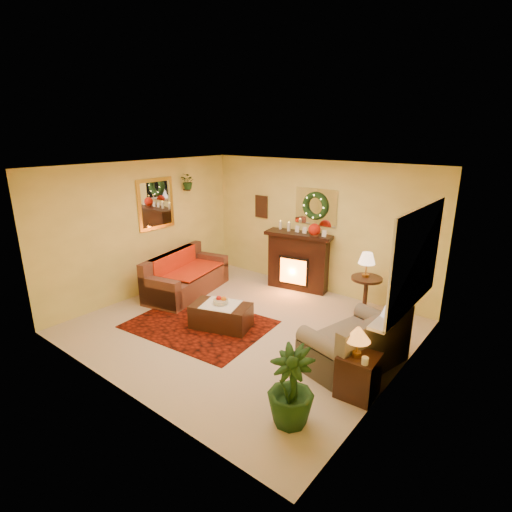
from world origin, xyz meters
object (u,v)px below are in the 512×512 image
Objects in this scene: sofa at (187,272)px; fireplace at (299,263)px; loveseat at (355,337)px; end_table_square at (358,375)px; coffee_table at (221,315)px; side_table_round at (365,297)px.

sofa is 2.27m from fireplace.
loveseat reaches higher than sofa.
fireplace is at bearing 134.50° from end_table_square.
end_table_square is (0.34, -0.61, -0.15)m from loveseat.
fireplace is 2.30m from coffee_table.
fireplace is 0.84× the size of loveseat.
loveseat is at bearing 119.34° from end_table_square.
sofa is 3.77m from loveseat.
coffee_table is at bearing -130.18° from side_table_round.
coffee_table is at bearing -36.10° from sofa.
side_table_round is at bearing 8.86° from sofa.
sofa is 2.71× the size of side_table_round.
end_table_square is at bearing -46.90° from loveseat.
end_table_square is at bearing -24.67° from coffee_table.
coffee_table is (-2.19, -0.35, -0.21)m from loveseat.
end_table_square is 0.57× the size of coffee_table.
loveseat is at bearing -52.90° from fireplace.
side_table_round is 2.38m from end_table_square.
sofa is at bearing -158.25° from side_table_round.
fireplace reaches higher than coffee_table.
side_table_round is 0.72× the size of coffee_table.
loveseat is 2.07× the size of side_table_round.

